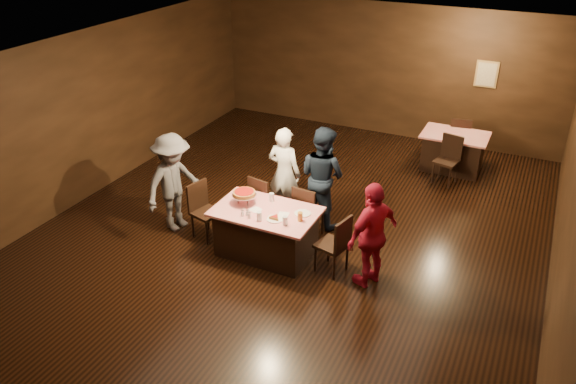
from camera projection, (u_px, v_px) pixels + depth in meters
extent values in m
plane|color=black|center=(291.00, 233.00, 9.47)|extent=(10.00, 10.00, 0.00)
cube|color=silver|center=(291.00, 56.00, 8.05)|extent=(8.00, 10.00, 0.04)
cube|color=black|center=(385.00, 71.00, 12.74)|extent=(8.00, 0.04, 3.00)
cube|color=black|center=(41.00, 366.00, 4.78)|extent=(8.00, 0.04, 3.00)
cube|color=black|center=(94.00, 113.00, 10.28)|extent=(0.04, 10.00, 3.00)
cube|color=black|center=(571.00, 206.00, 7.24)|extent=(0.04, 10.00, 3.00)
cube|color=tan|center=(487.00, 74.00, 11.78)|extent=(0.46, 0.03, 0.56)
cube|color=beige|center=(486.00, 74.00, 11.76)|extent=(0.38, 0.01, 0.48)
cube|color=red|center=(266.00, 232.00, 8.77)|extent=(1.60, 1.00, 0.77)
cube|color=#BC0F0C|center=(453.00, 152.00, 11.48)|extent=(1.30, 0.90, 0.77)
cube|color=black|center=(266.00, 200.00, 9.48)|extent=(0.49, 0.49, 0.95)
cube|color=black|center=(309.00, 211.00, 9.17)|extent=(0.46, 0.46, 0.95)
cube|color=black|center=(206.00, 212.00, 9.14)|extent=(0.51, 0.51, 0.95)
cube|color=black|center=(332.00, 244.00, 8.31)|extent=(0.51, 0.51, 0.95)
cube|color=black|center=(447.00, 161.00, 10.89)|extent=(0.50, 0.50, 0.95)
cube|color=black|center=(459.00, 137.00, 11.92)|extent=(0.48, 0.48, 0.95)
imported|color=white|center=(284.00, 173.00, 9.59)|extent=(0.62, 0.43, 1.66)
imported|color=black|center=(322.00, 176.00, 9.40)|extent=(1.01, 0.90, 1.75)
imported|color=#555459|center=(174.00, 183.00, 9.24)|extent=(0.88, 1.22, 1.70)
imported|color=#AE1531|center=(372.00, 235.00, 7.89)|extent=(0.76, 1.03, 1.63)
cylinder|color=black|center=(248.00, 197.00, 8.82)|extent=(0.01, 0.01, 0.15)
cylinder|color=black|center=(238.00, 200.00, 8.74)|extent=(0.01, 0.01, 0.15)
cylinder|color=black|center=(248.00, 202.00, 8.67)|extent=(0.01, 0.01, 0.15)
cylinder|color=silver|center=(244.00, 195.00, 8.71)|extent=(0.38, 0.38, 0.01)
cylinder|color=#B27233|center=(244.00, 193.00, 8.69)|extent=(0.35, 0.35, 0.05)
cylinder|color=#A5140C|center=(244.00, 191.00, 8.68)|extent=(0.30, 0.30, 0.01)
cylinder|color=white|center=(275.00, 219.00, 8.35)|extent=(0.25, 0.25, 0.01)
cylinder|color=#B27233|center=(275.00, 217.00, 8.33)|extent=(0.18, 0.18, 0.04)
cylinder|color=#A5140C|center=(275.00, 216.00, 8.32)|extent=(0.14, 0.14, 0.01)
cylinder|color=white|center=(303.00, 213.00, 8.49)|extent=(0.25, 0.25, 0.01)
cylinder|color=silver|center=(259.00, 216.00, 8.30)|extent=(0.08, 0.08, 0.14)
cylinder|color=silver|center=(285.00, 221.00, 8.18)|extent=(0.08, 0.08, 0.14)
cylinder|color=#BF7F26|center=(300.00, 217.00, 8.29)|extent=(0.08, 0.08, 0.14)
cylinder|color=silver|center=(272.00, 197.00, 8.81)|extent=(0.08, 0.08, 0.14)
cylinder|color=silver|center=(247.00, 213.00, 8.44)|extent=(0.04, 0.04, 0.08)
cylinder|color=silver|center=(247.00, 210.00, 8.42)|extent=(0.05, 0.05, 0.02)
cylinder|color=silver|center=(249.00, 215.00, 8.38)|extent=(0.04, 0.04, 0.08)
cylinder|color=silver|center=(249.00, 213.00, 8.35)|extent=(0.05, 0.05, 0.02)
cylinder|color=silver|center=(242.00, 214.00, 8.42)|extent=(0.04, 0.04, 0.08)
cylinder|color=silver|center=(242.00, 211.00, 8.40)|extent=(0.05, 0.05, 0.02)
cube|color=white|center=(283.00, 215.00, 8.47)|extent=(0.19, 0.19, 0.01)
cube|color=white|center=(256.00, 210.00, 8.60)|extent=(0.21, 0.21, 0.01)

